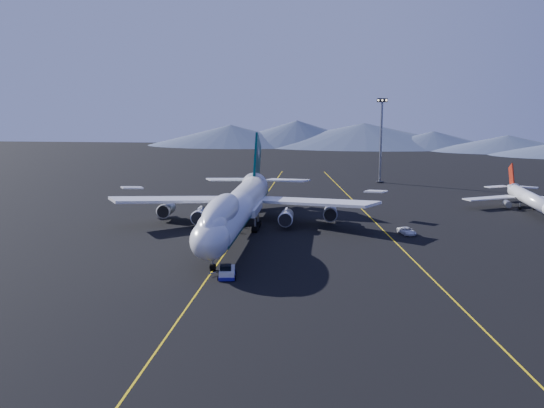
# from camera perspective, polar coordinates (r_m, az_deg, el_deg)

# --- Properties ---
(ground) EXTENTS (500.00, 500.00, 0.00)m
(ground) POSITION_cam_1_polar(r_m,az_deg,el_deg) (126.10, -3.22, -2.89)
(ground) COLOR black
(ground) RESTS_ON ground
(taxiway_line_main) EXTENTS (0.25, 220.00, 0.01)m
(taxiway_line_main) POSITION_cam_1_polar(r_m,az_deg,el_deg) (126.10, -3.22, -2.89)
(taxiway_line_main) COLOR yellow
(taxiway_line_main) RESTS_ON ground
(taxiway_line_side) EXTENTS (28.08, 198.09, 0.01)m
(taxiway_line_side) POSITION_cam_1_polar(r_m,az_deg,el_deg) (134.76, 10.17, -2.19)
(taxiway_line_side) COLOR yellow
(taxiway_line_side) RESTS_ON ground
(boeing_747) EXTENTS (59.62, 72.43, 19.37)m
(boeing_747) POSITION_cam_1_polar(r_m,az_deg,el_deg) (124.96, -3.24, -0.29)
(boeing_747) COLOR silver
(boeing_747) RESTS_ON ground
(pushback_tug) EXTENTS (3.45, 5.34, 2.19)m
(pushback_tug) POSITION_cam_1_polar(r_m,az_deg,el_deg) (96.76, -4.25, -6.50)
(pushback_tug) COLOR silver
(pushback_tug) RESTS_ON ground
(second_jet) EXTENTS (32.04, 36.19, 10.30)m
(second_jet) POSITION_cam_1_polar(r_m,az_deg,el_deg) (165.63, 22.97, 0.53)
(second_jet) COLOR silver
(second_jet) RESTS_ON ground
(service_van) EXTENTS (4.05, 5.70, 1.44)m
(service_van) POSITION_cam_1_polar(r_m,az_deg,el_deg) (129.07, 12.56, -2.49)
(service_van) COLOR white
(service_van) RESTS_ON ground
(floodlight_mast) EXTENTS (3.43, 2.57, 27.79)m
(floodlight_mast) POSITION_cam_1_polar(r_m,az_deg,el_deg) (204.15, 10.22, 5.92)
(floodlight_mast) COLOR black
(floodlight_mast) RESTS_ON ground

